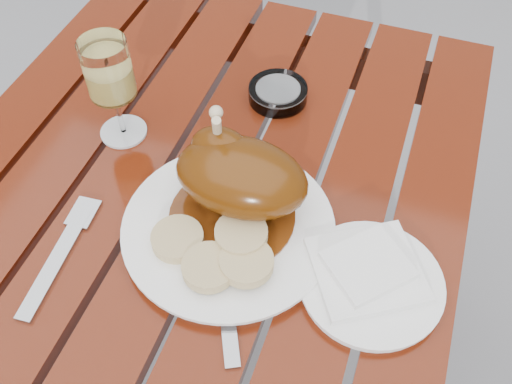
% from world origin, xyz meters
% --- Properties ---
extents(table, '(0.80, 1.20, 0.75)m').
position_xyz_m(table, '(0.00, 0.00, 0.38)').
color(table, '#66200C').
rests_on(table, ground).
extents(dinner_plate, '(0.38, 0.38, 0.02)m').
position_xyz_m(dinner_plate, '(0.08, 0.03, 0.76)').
color(dinner_plate, white).
rests_on(dinner_plate, table).
extents(roast_duck, '(0.19, 0.19, 0.14)m').
position_xyz_m(roast_duck, '(0.08, 0.09, 0.82)').
color(roast_duck, '#532309').
rests_on(roast_duck, dinner_plate).
extents(bread_dumplings, '(0.17, 0.13, 0.03)m').
position_xyz_m(bread_dumplings, '(0.09, -0.02, 0.78)').
color(bread_dumplings, tan).
rests_on(bread_dumplings, dinner_plate).
extents(wine_glass, '(0.10, 0.10, 0.18)m').
position_xyz_m(wine_glass, '(-0.16, 0.16, 0.84)').
color(wine_glass, '#FAE371').
rests_on(wine_glass, table).
extents(side_plate, '(0.25, 0.25, 0.02)m').
position_xyz_m(side_plate, '(0.29, 0.02, 0.76)').
color(side_plate, white).
rests_on(side_plate, table).
extents(napkin, '(0.18, 0.18, 0.01)m').
position_xyz_m(napkin, '(0.28, 0.03, 0.77)').
color(napkin, white).
rests_on(napkin, side_plate).
extents(ashtray, '(0.12, 0.12, 0.03)m').
position_xyz_m(ashtray, '(0.06, 0.33, 0.76)').
color(ashtray, '#B2B7BC').
rests_on(ashtray, table).
extents(fork, '(0.04, 0.19, 0.01)m').
position_xyz_m(fork, '(-0.13, -0.09, 0.75)').
color(fork, gray).
rests_on(fork, table).
extents(knife, '(0.11, 0.19, 0.01)m').
position_xyz_m(knife, '(0.11, -0.06, 0.75)').
color(knife, gray).
rests_on(knife, table).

